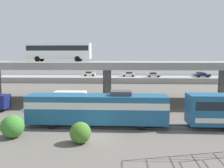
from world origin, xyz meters
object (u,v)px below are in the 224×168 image
Objects in this scene: transit_bus_on_overpass at (59,50)px; service_truck_east at (76,101)px; parked_car_0 at (203,75)px; parked_car_4 at (154,75)px; parked_car_1 at (199,74)px; train_locomotive at (90,108)px; parked_car_3 at (89,74)px; parked_car_2 at (129,74)px.

transit_bus_on_overpass is 14.17m from service_truck_east.
parked_car_0 is 1.01× the size of parked_car_4.
parked_car_0 is 1.08× the size of parked_car_1.
service_truck_east is 55.76m from parked_car_1.
parked_car_1 is 0.94× the size of parked_car_4.
parked_car_4 is (13.08, 49.30, 0.31)m from train_locomotive.
train_locomotive reaches higher than service_truck_east.
parked_car_4 is at bearing 68.92° from service_truck_east.
parked_car_2 is at bearing -6.75° from parked_car_3.
parked_car_0 is (28.16, 49.24, 0.31)m from train_locomotive.
transit_bus_on_overpass reaches higher than parked_car_0.
parked_car_0 and parked_car_2 have the same top height.
parked_car_0 is at bearing 40.46° from transit_bus_on_overpass.
train_locomotive is 56.73m from parked_car_0.
transit_bus_on_overpass is at bearing -65.15° from train_locomotive.
parked_car_1 and parked_car_2 have the same top height.
parked_car_1 is (0.16, 4.19, -0.00)m from parked_car_0.
train_locomotive reaches higher than parked_car_1.
service_truck_east is 1.67× the size of parked_car_3.
train_locomotive is at bearing -81.77° from parked_car_3.
parked_car_0 and parked_car_3 have the same top height.
train_locomotive reaches higher than parked_car_0.
parked_car_0 is (36.54, 31.16, -6.76)m from transit_bus_on_overpass.
train_locomotive is 4.16× the size of parked_car_1.
service_truck_east is at bearing 55.72° from parked_car_1.
parked_car_1 is 0.93× the size of parked_car_2.
parked_car_1 is (36.70, 35.35, -6.76)m from transit_bus_on_overpass.
parked_car_3 is 20.96m from parked_car_4.
parked_car_0 is 4.19m from parked_car_1.
service_truck_east is 1.53× the size of parked_car_2.
service_truck_east is 1.64× the size of parked_car_1.
parked_car_2 is (-22.86, 1.87, 0.00)m from parked_car_0.
train_locomotive is at bearing 84.08° from parked_car_2.
service_truck_east is at bearing 79.16° from parked_car_2.
service_truck_east is 44.55m from parked_car_2.
parked_car_3 is (0.76, 34.56, -6.76)m from transit_bus_on_overpass.
transit_bus_on_overpass is 2.72× the size of parked_car_4.
parked_car_3 is 0.92× the size of parked_car_4.
transit_bus_on_overpass reaches higher than service_truck_east.
service_truck_east is at bearing -126.73° from parked_car_0.
parked_car_0 and parked_car_4 have the same top height.
train_locomotive is 60.47m from parked_car_1.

